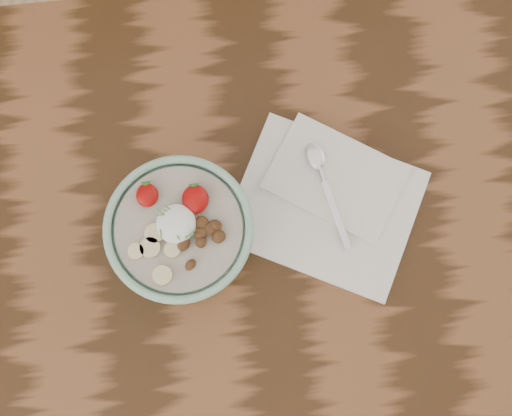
# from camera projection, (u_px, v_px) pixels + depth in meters

# --- Properties ---
(table) EXTENTS (1.60, 0.90, 0.75)m
(table) POSITION_uv_depth(u_px,v_px,m) (269.00, 274.00, 1.12)
(table) COLOR #351E0D
(table) RESTS_ON ground
(breakfast_bowl) EXTENTS (0.20, 0.20, 0.13)m
(breakfast_bowl) POSITION_uv_depth(u_px,v_px,m) (182.00, 233.00, 0.97)
(breakfast_bowl) COLOR #87B69B
(breakfast_bowl) RESTS_ON table
(napkin) EXTENTS (0.32, 0.30, 0.02)m
(napkin) POSITION_uv_depth(u_px,v_px,m) (328.00, 200.00, 1.04)
(napkin) COLOR white
(napkin) RESTS_ON table
(spoon) EXTENTS (0.05, 0.16, 0.01)m
(spoon) POSITION_uv_depth(u_px,v_px,m) (320.00, 170.00, 1.03)
(spoon) COLOR silver
(spoon) RESTS_ON napkin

